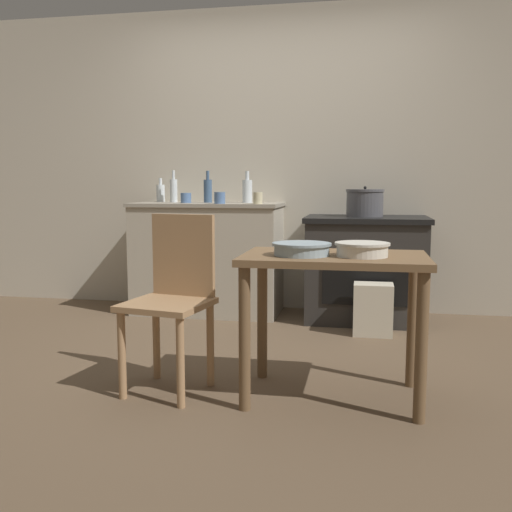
% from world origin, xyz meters
% --- Properties ---
extents(ground_plane, '(14.00, 14.00, 0.00)m').
position_xyz_m(ground_plane, '(0.00, 0.00, 0.00)').
color(ground_plane, brown).
extents(wall_back, '(8.00, 0.07, 2.55)m').
position_xyz_m(wall_back, '(0.00, 1.58, 1.27)').
color(wall_back, beige).
rests_on(wall_back, ground_plane).
extents(counter_cabinet, '(1.23, 0.60, 0.92)m').
position_xyz_m(counter_cabinet, '(-0.58, 1.26, 0.46)').
color(counter_cabinet, '#B2A893').
rests_on(counter_cabinet, ground_plane).
extents(stove, '(0.95, 0.68, 0.82)m').
position_xyz_m(stove, '(0.72, 1.23, 0.41)').
color(stove, '#2D2B28').
rests_on(stove, ground_plane).
extents(work_table, '(0.90, 0.57, 0.73)m').
position_xyz_m(work_table, '(0.56, -0.52, 0.59)').
color(work_table, brown).
rests_on(work_table, ground_plane).
extents(chair, '(0.47, 0.47, 0.91)m').
position_xyz_m(chair, '(-0.27, -0.53, 0.50)').
color(chair, '#A87F56').
rests_on(chair, ground_plane).
extents(flour_sack, '(0.28, 0.19, 0.37)m').
position_xyz_m(flour_sack, '(0.78, 0.76, 0.19)').
color(flour_sack, beige).
rests_on(flour_sack, ground_plane).
extents(stock_pot, '(0.30, 0.30, 0.24)m').
position_xyz_m(stock_pot, '(0.70, 1.24, 0.93)').
color(stock_pot, '#4C4C51').
rests_on(stock_pot, stove).
extents(mixing_bowl_large, '(0.29, 0.29, 0.06)m').
position_xyz_m(mixing_bowl_large, '(0.40, -0.57, 0.76)').
color(mixing_bowl_large, '#93A8B2').
rests_on(mixing_bowl_large, work_table).
extents(mixing_bowl_small, '(0.26, 0.26, 0.07)m').
position_xyz_m(mixing_bowl_small, '(0.69, -0.56, 0.77)').
color(mixing_bowl_small, silver).
rests_on(mixing_bowl_small, work_table).
extents(bottle_far_left, '(0.08, 0.08, 0.26)m').
position_xyz_m(bottle_far_left, '(-0.25, 1.32, 1.02)').
color(bottle_far_left, silver).
rests_on(bottle_far_left, counter_cabinet).
extents(bottle_left, '(0.07, 0.07, 0.21)m').
position_xyz_m(bottle_left, '(-1.05, 1.45, 1.00)').
color(bottle_left, silver).
rests_on(bottle_left, counter_cabinet).
extents(bottle_mid_left, '(0.06, 0.06, 0.27)m').
position_xyz_m(bottle_mid_left, '(-0.90, 1.34, 1.03)').
color(bottle_mid_left, silver).
rests_on(bottle_mid_left, counter_cabinet).
extents(bottle_center_left, '(0.07, 0.07, 0.26)m').
position_xyz_m(bottle_center_left, '(-0.59, 1.31, 1.02)').
color(bottle_center_left, '#3D5675').
rests_on(bottle_center_left, counter_cabinet).
extents(cup_center, '(0.07, 0.07, 0.09)m').
position_xyz_m(cup_center, '(-0.11, 1.03, 0.97)').
color(cup_center, beige).
rests_on(cup_center, counter_cabinet).
extents(cup_center_right, '(0.09, 0.09, 0.09)m').
position_xyz_m(cup_center_right, '(-0.42, 1.06, 0.97)').
color(cup_center_right, '#4C6B99').
rests_on(cup_center_right, counter_cabinet).
extents(cup_mid_right, '(0.09, 0.09, 0.08)m').
position_xyz_m(cup_mid_right, '(-0.74, 1.20, 0.96)').
color(cup_mid_right, '#4C6B99').
rests_on(cup_mid_right, counter_cabinet).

